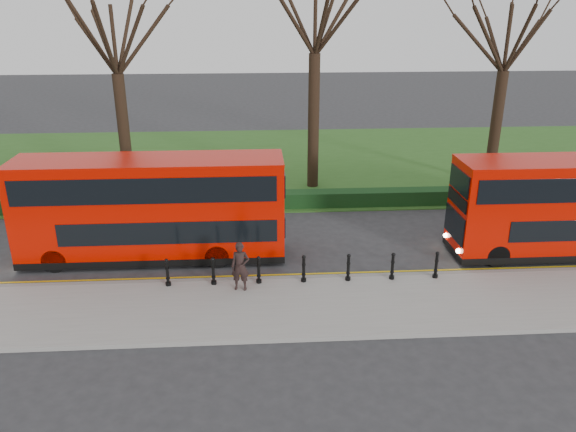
{
  "coord_description": "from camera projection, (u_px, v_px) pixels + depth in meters",
  "views": [
    {
      "loc": [
        -1.21,
        -19.48,
        9.85
      ],
      "look_at": [
        0.04,
        0.5,
        2.0
      ],
      "focal_mm": 35.0,
      "sensor_mm": 36.0,
      "label": 1
    }
  ],
  "objects": [
    {
      "name": "hedge",
      "position": [
        279.0,
        200.0,
        27.94
      ],
      "size": [
        60.0,
        0.9,
        0.8
      ],
      "primitive_type": "cube",
      "color": "black",
      "rests_on": "ground"
    },
    {
      "name": "pedestrian",
      "position": [
        240.0,
        266.0,
        19.62
      ],
      "size": [
        0.7,
        0.51,
        1.78
      ],
      "primitive_type": "imported",
      "rotation": [
        0.0,
        0.0,
        -0.13
      ],
      "color": "black",
      "rests_on": "pavement"
    },
    {
      "name": "grass_verge",
      "position": [
        273.0,
        162.0,
        35.69
      ],
      "size": [
        60.0,
        18.0,
        0.06
      ],
      "primitive_type": "cube",
      "color": "#29531B",
      "rests_on": "ground"
    },
    {
      "name": "pavement",
      "position": [
        293.0,
        307.0,
        18.95
      ],
      "size": [
        60.0,
        4.0,
        0.15
      ],
      "primitive_type": "cube",
      "color": "gray",
      "rests_on": "ground"
    },
    {
      "name": "yellow_line_inner",
      "position": [
        289.0,
        274.0,
        21.3
      ],
      "size": [
        60.0,
        0.1,
        0.01
      ],
      "primitive_type": "cube",
      "color": "yellow",
      "rests_on": "ground"
    },
    {
      "name": "tree_right",
      "position": [
        509.0,
        31.0,
        28.76
      ],
      "size": [
        7.22,
        7.22,
        11.28
      ],
      "color": "black",
      "rests_on": "ground"
    },
    {
      "name": "ground",
      "position": [
        288.0,
        269.0,
        21.77
      ],
      "size": [
        120.0,
        120.0,
        0.0
      ],
      "primitive_type": "plane",
      "color": "#28282B",
      "rests_on": "ground"
    },
    {
      "name": "tree_left",
      "position": [
        113.0,
        32.0,
        27.6
      ],
      "size": [
        7.23,
        7.23,
        11.3
      ],
      "color": "black",
      "rests_on": "ground"
    },
    {
      "name": "bus_lead",
      "position": [
        152.0,
        210.0,
        21.95
      ],
      "size": [
        10.34,
        2.38,
        4.11
      ],
      "color": "#BA0B00",
      "rests_on": "ground"
    },
    {
      "name": "bollard_row",
      "position": [
        304.0,
        269.0,
        20.3
      ],
      "size": [
        9.93,
        0.15,
        1.0
      ],
      "color": "black",
      "rests_on": "pavement"
    },
    {
      "name": "tree_mid",
      "position": [
        316.0,
        5.0,
        27.72
      ],
      "size": [
        8.33,
        8.33,
        13.01
      ],
      "color": "black",
      "rests_on": "ground"
    },
    {
      "name": "yellow_line_outer",
      "position": [
        289.0,
        277.0,
        21.11
      ],
      "size": [
        60.0,
        0.1,
        0.01
      ],
      "primitive_type": "cube",
      "color": "yellow",
      "rests_on": "ground"
    },
    {
      "name": "kerb",
      "position": [
        289.0,
        279.0,
        20.81
      ],
      "size": [
        60.0,
        0.25,
        0.16
      ],
      "primitive_type": "cube",
      "color": "slate",
      "rests_on": "ground"
    }
  ]
}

